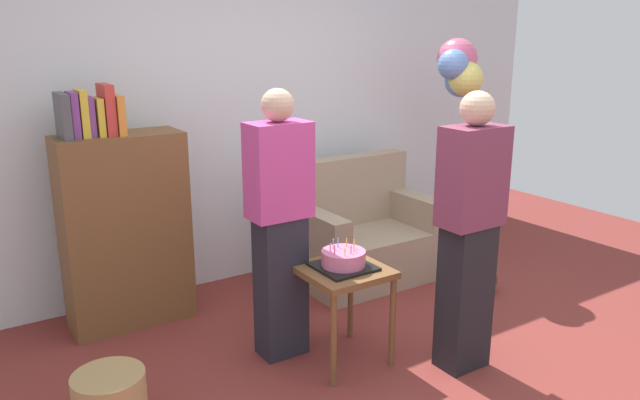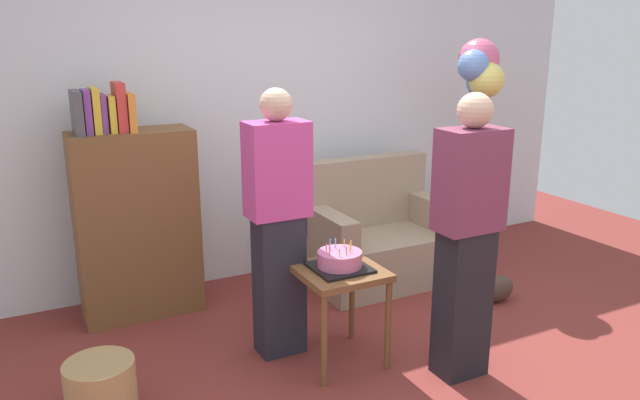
# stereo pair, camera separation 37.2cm
# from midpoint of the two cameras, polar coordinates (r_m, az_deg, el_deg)

# --- Properties ---
(ground_plane) EXTENTS (8.00, 8.00, 0.00)m
(ground_plane) POSITION_cam_midpoint_polar(r_m,az_deg,el_deg) (3.69, 11.31, -16.63)
(ground_plane) COLOR maroon
(wall_back) EXTENTS (6.00, 0.10, 2.70)m
(wall_back) POSITION_cam_midpoint_polar(r_m,az_deg,el_deg) (4.93, -2.87, 8.51)
(wall_back) COLOR silver
(wall_back) RESTS_ON ground_plane
(couch) EXTENTS (1.10, 0.70, 0.96)m
(couch) POSITION_cam_midpoint_polar(r_m,az_deg,el_deg) (4.95, 7.41, -3.59)
(couch) COLOR gray
(couch) RESTS_ON ground_plane
(bookshelf) EXTENTS (0.80, 0.36, 1.62)m
(bookshelf) POSITION_cam_midpoint_polar(r_m,az_deg,el_deg) (4.35, -14.34, -1.82)
(bookshelf) COLOR brown
(bookshelf) RESTS_ON ground_plane
(side_table) EXTENTS (0.48, 0.48, 0.60)m
(side_table) POSITION_cam_midpoint_polar(r_m,az_deg,el_deg) (3.66, 4.74, -7.71)
(side_table) COLOR brown
(side_table) RESTS_ON ground_plane
(birthday_cake) EXTENTS (0.32, 0.32, 0.17)m
(birthday_cake) POSITION_cam_midpoint_polar(r_m,az_deg,el_deg) (3.61, 4.79, -5.65)
(birthday_cake) COLOR black
(birthday_cake) RESTS_ON side_table
(person_blowing_candles) EXTENTS (0.36, 0.22, 1.63)m
(person_blowing_candles) POSITION_cam_midpoint_polar(r_m,az_deg,el_deg) (3.65, -0.99, -2.22)
(person_blowing_candles) COLOR #23232D
(person_blowing_candles) RESTS_ON ground_plane
(person_holding_cake) EXTENTS (0.36, 0.22, 1.63)m
(person_holding_cake) POSITION_cam_midpoint_polar(r_m,az_deg,el_deg) (3.55, 16.34, -3.41)
(person_holding_cake) COLOR black
(person_holding_cake) RESTS_ON ground_plane
(wicker_basket) EXTENTS (0.36, 0.36, 0.30)m
(wicker_basket) POSITION_cam_midpoint_polar(r_m,az_deg,el_deg) (3.46, -16.61, -16.44)
(wicker_basket) COLOR #A88451
(wicker_basket) RESTS_ON ground_plane
(handbag) EXTENTS (0.28, 0.14, 0.20)m
(handbag) POSITION_cam_midpoint_polar(r_m,az_deg,el_deg) (4.82, 18.24, -7.84)
(handbag) COLOR #473328
(handbag) RESTS_ON ground_plane
(balloon_bunch) EXTENTS (0.45, 0.42, 1.88)m
(balloon_bunch) POSITION_cam_midpoint_polar(r_m,az_deg,el_deg) (5.06, 16.73, 11.39)
(balloon_bunch) COLOR silver
(balloon_bunch) RESTS_ON ground_plane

